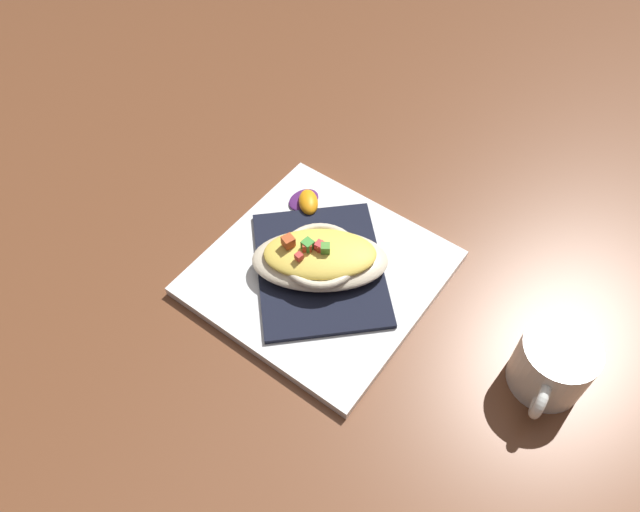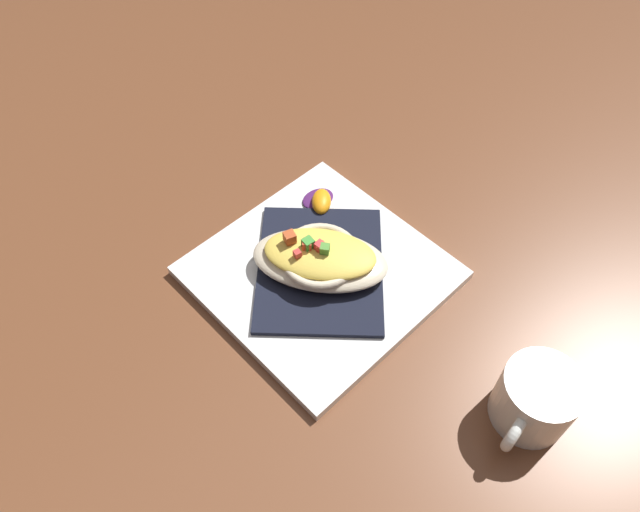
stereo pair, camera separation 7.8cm
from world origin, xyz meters
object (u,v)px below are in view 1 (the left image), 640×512
object	(u,v)px
orange_garnish	(307,201)
square_plate	(320,273)
coffee_mug	(551,367)
gratin_dish	(320,257)

from	to	relation	value
orange_garnish	square_plate	bearing A→B (deg)	-54.58
coffee_mug	square_plate	bearing A→B (deg)	176.33
orange_garnish	gratin_dish	bearing A→B (deg)	-54.66
orange_garnish	coffee_mug	bearing A→B (deg)	-17.01
gratin_dish	coffee_mug	bearing A→B (deg)	-3.65
gratin_dish	orange_garnish	bearing A→B (deg)	125.34
coffee_mug	orange_garnish	bearing A→B (deg)	162.99
square_plate	orange_garnish	world-z (taller)	orange_garnish
gratin_dish	coffee_mug	xyz separation A→B (m)	(0.31, -0.02, -0.01)
orange_garnish	coffee_mug	world-z (taller)	coffee_mug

